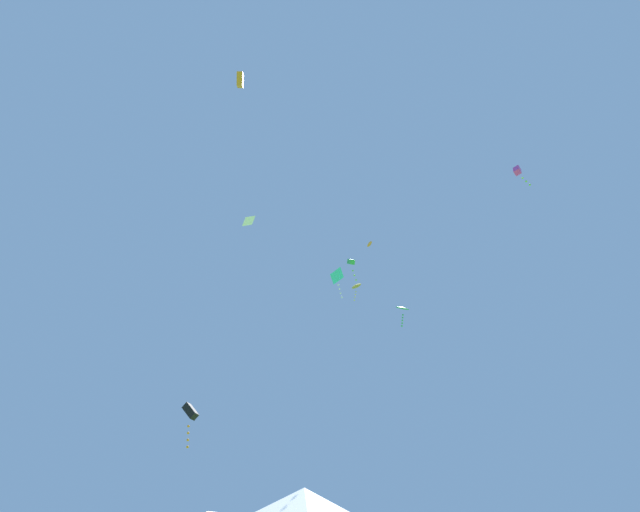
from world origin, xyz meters
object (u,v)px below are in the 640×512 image
kite_yellow_delta (356,286)px  kite_cyan_diamond (337,277)px  kite_magenta_box (518,171)px  kite_green_delta (402,308)px  kite_orange_delta (369,244)px  kite_green_box (351,262)px  canopy_tent_white (304,511)px  kite_white_diamond (248,221)px  kite_black_box (190,413)px  kite_orange_box (240,80)px

kite_yellow_delta → kite_cyan_diamond: 8.92m
kite_magenta_box → kite_green_delta: bearing=125.3°
kite_orange_delta → kite_yellow_delta: (-0.82, 3.95, -2.41)m
kite_green_box → canopy_tent_white: bearing=-113.7°
kite_white_diamond → kite_green_box: 14.18m
kite_yellow_delta → kite_green_box: bearing=-101.9°
kite_orange_delta → kite_black_box: bearing=170.4°
canopy_tent_white → kite_white_diamond: 27.12m
kite_magenta_box → kite_black_box: kite_magenta_box is taller
kite_green_delta → kite_green_box: kite_green_delta is taller
kite_white_diamond → kite_black_box: kite_white_diamond is taller
kite_orange_box → kite_yellow_delta: bearing=62.0°
kite_yellow_delta → kite_black_box: kite_yellow_delta is taller
kite_orange_delta → kite_orange_box: 19.88m
kite_magenta_box → kite_black_box: (-24.19, 13.47, -14.80)m
kite_magenta_box → canopy_tent_white: bearing=-157.4°
canopy_tent_white → kite_orange_box: size_ratio=3.65×
kite_orange_delta → kite_white_diamond: (-11.47, -4.05, -1.63)m
canopy_tent_white → kite_yellow_delta: size_ratio=1.63×
kite_magenta_box → kite_green_delta: (-7.33, 10.35, -6.52)m
kite_cyan_diamond → kite_green_box: (-0.25, -8.02, -4.63)m
kite_orange_box → kite_black_box: bearing=99.5°
canopy_tent_white → kite_orange_box: bearing=160.6°
kite_yellow_delta → kite_green_box: size_ratio=1.32×
canopy_tent_white → kite_green_delta: kite_green_delta is taller
kite_orange_box → kite_green_box: 13.97m
kite_yellow_delta → canopy_tent_white: bearing=-105.5°
kite_green_delta → kite_yellow_delta: size_ratio=1.04×
kite_magenta_box → kite_white_diamond: bearing=161.7°
kite_yellow_delta → kite_green_box: (-3.22, -15.30, -8.84)m
kite_white_diamond → kite_yellow_delta: kite_white_diamond is taller
kite_magenta_box → kite_green_box: kite_magenta_box is taller
kite_magenta_box → kite_green_box: (-13.56, -0.35, -10.11)m
kite_cyan_diamond → kite_green_box: kite_cyan_diamond is taller
canopy_tent_white → kite_yellow_delta: kite_yellow_delta is taller
kite_yellow_delta → kite_black_box: bearing=-173.9°
kite_orange_box → kite_white_diamond: bearing=89.7°
kite_magenta_box → kite_cyan_diamond: kite_magenta_box is taller
canopy_tent_white → kite_green_box: bearing=66.3°
kite_white_diamond → kite_black_box: size_ratio=0.37×
kite_yellow_delta → kite_black_box: 19.42m
kite_green_delta → kite_green_box: (-6.23, -10.70, -3.59)m
kite_yellow_delta → kite_green_box: kite_yellow_delta is taller
kite_orange_delta → kite_green_delta: 7.99m
canopy_tent_white → kite_yellow_delta: (6.06, 21.78, 22.12)m
kite_magenta_box → kite_yellow_delta: kite_magenta_box is taller
canopy_tent_white → kite_orange_delta: 31.10m
kite_green_delta → canopy_tent_white: bearing=-117.8°
kite_magenta_box → kite_black_box: 31.40m
canopy_tent_white → kite_cyan_diamond: size_ratio=1.49×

